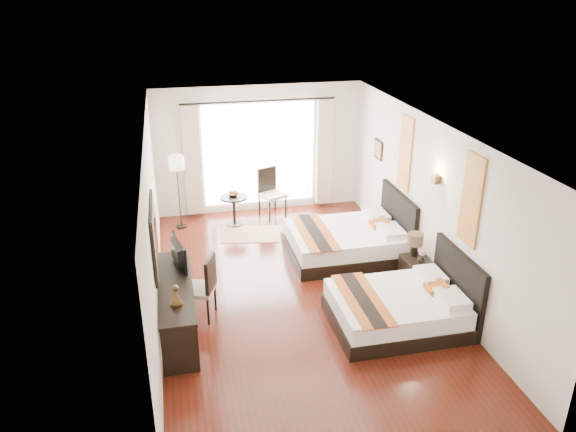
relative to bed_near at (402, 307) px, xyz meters
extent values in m
cube|color=#39190A|center=(-1.32, 1.23, -0.29)|extent=(4.50, 7.50, 0.01)
cube|color=white|center=(-1.32, 1.23, 2.50)|extent=(4.50, 7.50, 0.02)
cube|color=silver|center=(0.93, 1.23, 1.11)|extent=(0.01, 7.50, 2.80)
cube|color=silver|center=(-3.56, 1.23, 1.11)|extent=(0.01, 7.50, 2.80)
cube|color=silver|center=(-1.32, 4.97, 1.11)|extent=(4.50, 0.01, 2.80)
cube|color=silver|center=(-1.32, -2.52, 1.11)|extent=(4.50, 0.01, 2.80)
cube|color=white|center=(-1.32, 4.96, 1.01)|extent=(2.40, 0.02, 2.20)
cube|color=white|center=(-1.32, 4.90, 1.01)|extent=(2.30, 0.02, 2.10)
cube|color=#C0AB94|center=(-2.77, 4.86, 0.99)|extent=(0.35, 0.14, 2.35)
cube|color=#C0AB94|center=(0.13, 4.86, 0.99)|extent=(0.35, 0.14, 2.35)
cube|color=maroon|center=(0.91, 0.00, 1.66)|extent=(0.03, 0.50, 1.35)
cube|color=maroon|center=(0.91, 2.34, 1.66)|extent=(0.03, 0.50, 1.35)
cube|color=#473219|center=(0.87, 1.02, 1.63)|extent=(0.10, 0.14, 0.14)
cube|color=black|center=(-3.54, 0.60, 1.26)|extent=(0.04, 1.25, 0.95)
cube|color=white|center=(-3.51, 0.60, 1.26)|extent=(0.01, 1.12, 0.82)
cube|color=black|center=(-0.10, 0.00, -0.17)|extent=(1.90, 1.48, 0.23)
cube|color=white|center=(-0.10, 0.00, 0.08)|extent=(1.84, 1.44, 0.28)
cube|color=black|center=(0.88, 0.00, 0.27)|extent=(0.08, 1.48, 1.11)
cube|color=#8F3E17|center=(-0.64, 0.00, 0.23)|extent=(0.51, 1.54, 0.02)
cube|color=black|center=(-0.17, 2.34, -0.17)|extent=(2.04, 1.59, 0.25)
cube|color=white|center=(-0.17, 2.34, 0.11)|extent=(1.98, 1.55, 0.30)
cube|color=black|center=(0.88, 2.34, 0.31)|extent=(0.08, 1.59, 1.19)
cube|color=#8F3E17|center=(-0.75, 2.34, 0.27)|extent=(0.55, 1.65, 0.02)
cube|color=black|center=(0.68, 1.02, -0.04)|extent=(0.43, 0.53, 0.51)
cylinder|color=black|center=(0.68, 1.15, 0.32)|extent=(0.11, 0.11, 0.22)
cylinder|color=#422F1F|center=(0.68, 1.15, 0.53)|extent=(0.27, 0.27, 0.20)
imported|color=black|center=(0.70, 0.90, 0.27)|extent=(0.16, 0.16, 0.13)
cube|color=black|center=(-3.31, 0.60, 0.09)|extent=(0.50, 2.20, 0.76)
imported|color=black|center=(-3.29, 1.15, 0.68)|extent=(0.26, 0.76, 0.44)
cube|color=#C1B994|center=(-2.98, 0.86, 0.19)|extent=(0.62, 0.62, 0.06)
cube|color=black|center=(-2.78, 0.78, 0.48)|extent=(0.21, 0.44, 0.53)
cylinder|color=black|center=(-3.11, 4.35, -0.27)|extent=(0.24, 0.24, 0.03)
cylinder|color=#473219|center=(-3.11, 4.35, 0.40)|extent=(0.03, 0.03, 1.32)
cylinder|color=beige|center=(-3.11, 4.35, 1.13)|extent=(0.31, 0.31, 0.27)
cylinder|color=black|center=(-2.00, 4.22, 0.03)|extent=(0.56, 0.56, 0.65)
imported|color=#402717|center=(-2.00, 4.26, 0.38)|extent=(0.28, 0.28, 0.06)
cube|color=#C1B994|center=(-1.12, 4.52, 0.20)|extent=(0.65, 0.65, 0.07)
cube|color=black|center=(-1.20, 4.72, 0.50)|extent=(0.45, 0.23, 0.55)
cube|color=tan|center=(-1.74, 3.67, -0.28)|extent=(1.32, 1.00, 0.01)
camera|label=1|loc=(-3.22, -6.69, 4.60)|focal=35.00mm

